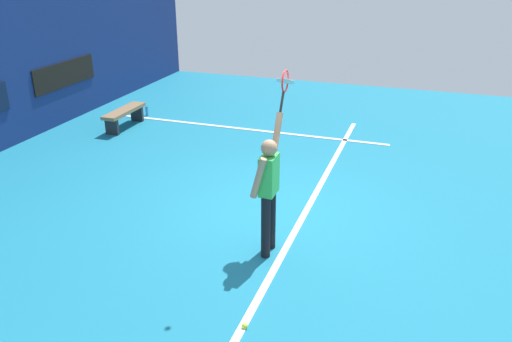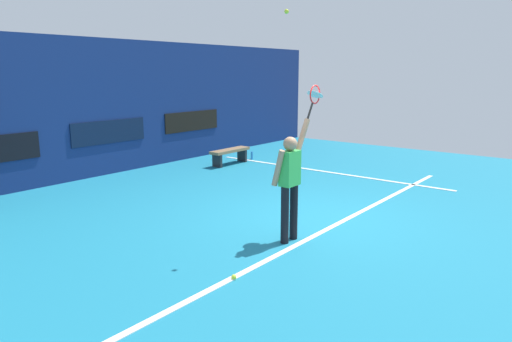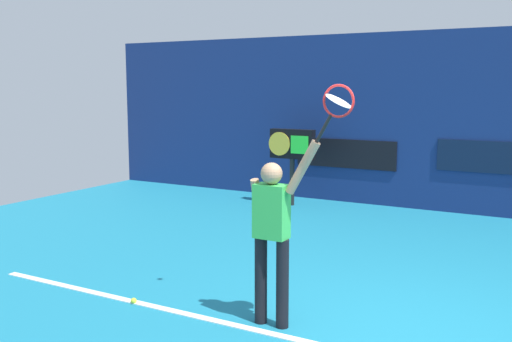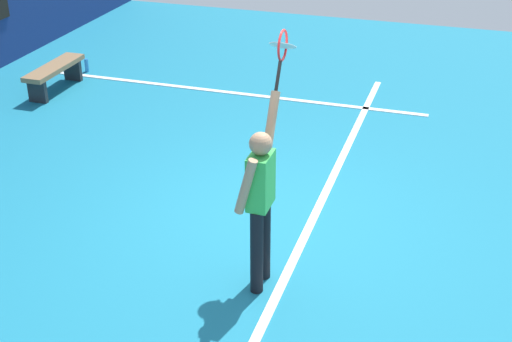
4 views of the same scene
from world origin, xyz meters
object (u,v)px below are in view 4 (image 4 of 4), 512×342
at_px(court_bench, 55,72).
at_px(water_bottle, 87,65).
at_px(tennis_racket, 282,49).
at_px(tennis_player, 260,197).

distance_m(court_bench, water_bottle, 1.04).
height_order(court_bench, water_bottle, court_bench).
distance_m(tennis_racket, court_bench, 6.37).
height_order(tennis_player, water_bottle, tennis_player).
distance_m(tennis_player, tennis_racket, 1.43).
bearing_deg(court_bench, tennis_player, -130.20).
bearing_deg(water_bottle, tennis_player, -136.44).
bearing_deg(tennis_player, tennis_racket, -0.36).
xyz_separation_m(tennis_player, tennis_racket, (0.67, -0.00, 1.27)).
bearing_deg(tennis_player, water_bottle, 43.56).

